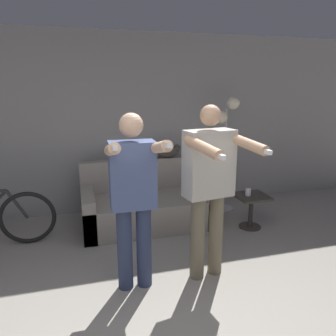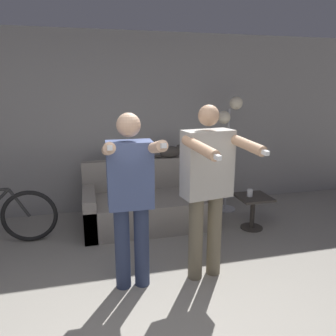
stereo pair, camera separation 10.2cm
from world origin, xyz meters
The scene contains 8 objects.
wall_back centered at (0.00, 3.15, 1.30)m, with size 10.00×0.05×2.60m.
couch centered at (0.42, 2.45, 0.26)m, with size 1.73×0.90×0.84m.
person_left centered at (0.01, 1.03, 0.94)m, with size 0.48×0.67×1.64m.
person_right centered at (0.73, 1.04, 0.98)m, with size 0.60×0.73×1.69m.
cat centered at (0.83, 2.79, 0.93)m, with size 0.44×0.12×0.19m.
floor_lamp centered at (1.67, 2.67, 1.27)m, with size 0.37×0.31×1.70m.
side_table centered at (1.73, 1.95, 0.32)m, with size 0.42×0.42×0.45m.
cup centered at (1.68, 1.96, 0.50)m, with size 0.07×0.07×0.09m.
Camera 2 is at (-0.34, -1.71, 1.86)m, focal length 35.00 mm.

